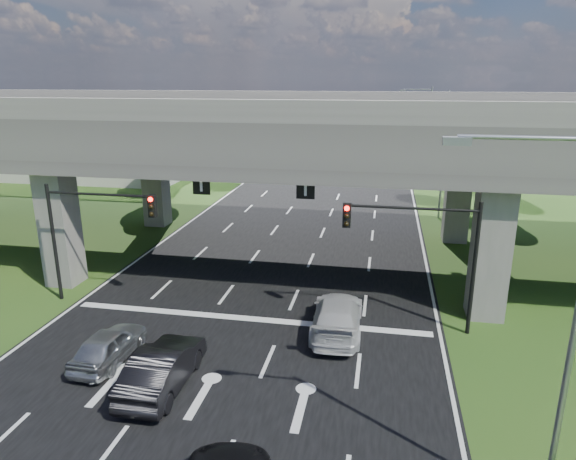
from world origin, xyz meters
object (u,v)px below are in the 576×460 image
(streetlight_near, at_px, (559,309))
(car_white, at_px, (337,316))
(car_dark, at_px, (163,367))
(streetlight_beyond, at_px, (425,127))
(car_silver, at_px, (109,345))
(signal_right, at_px, (424,241))
(streetlight_far, at_px, (439,145))
(signal_left, at_px, (91,223))

(streetlight_near, height_order, car_white, streetlight_near)
(car_dark, distance_m, car_white, 7.96)
(streetlight_beyond, bearing_deg, car_dark, -105.33)
(car_silver, relative_size, car_dark, 0.83)
(signal_right, relative_size, car_silver, 1.50)
(streetlight_far, relative_size, car_silver, 2.50)
(streetlight_near, xyz_separation_m, car_white, (-5.82, 9.00, -5.05))
(signal_left, distance_m, car_white, 12.61)
(streetlight_near, xyz_separation_m, streetlight_beyond, (0.00, 46.00, 0.00))
(car_white, bearing_deg, signal_left, -6.41)
(car_white, bearing_deg, car_silver, 23.50)
(streetlight_near, xyz_separation_m, car_silver, (-14.51, 4.86, -5.14))
(streetlight_beyond, bearing_deg, streetlight_far, -90.00)
(streetlight_near, bearing_deg, car_silver, 161.47)
(signal_left, distance_m, streetlight_near, 20.56)
(signal_right, distance_m, streetlight_beyond, 36.17)
(signal_right, distance_m, car_dark, 11.81)
(streetlight_near, distance_m, car_dark, 13.17)
(signal_right, height_order, car_white, signal_right)
(signal_left, xyz_separation_m, car_white, (12.10, -0.94, -3.39))
(streetlight_far, bearing_deg, car_dark, -113.76)
(streetlight_near, bearing_deg, car_dark, 162.95)
(signal_left, distance_m, car_dark, 9.57)
(car_dark, xyz_separation_m, car_white, (5.82, 5.43, -0.02))
(car_white, bearing_deg, streetlight_beyond, -100.89)
(streetlight_near, relative_size, streetlight_beyond, 1.00)
(streetlight_near, distance_m, car_silver, 16.14)
(signal_right, distance_m, signal_left, 15.65)
(signal_right, xyz_separation_m, car_dark, (-9.36, -6.37, -3.37))
(streetlight_beyond, bearing_deg, car_silver, -109.43)
(streetlight_far, bearing_deg, streetlight_beyond, 90.00)
(signal_left, relative_size, streetlight_near, 0.60)
(signal_right, relative_size, streetlight_near, 0.60)
(signal_right, height_order, streetlight_near, streetlight_near)
(signal_right, xyz_separation_m, car_silver, (-12.24, -5.08, -3.48))
(car_dark, bearing_deg, signal_left, -45.92)
(signal_left, bearing_deg, streetlight_near, -29.02)
(car_silver, relative_size, car_white, 0.75)
(signal_left, height_order, streetlight_far, streetlight_far)
(signal_left, bearing_deg, streetlight_beyond, 63.57)
(signal_right, xyz_separation_m, streetlight_beyond, (2.27, 36.06, 1.66))
(streetlight_beyond, height_order, car_white, streetlight_beyond)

